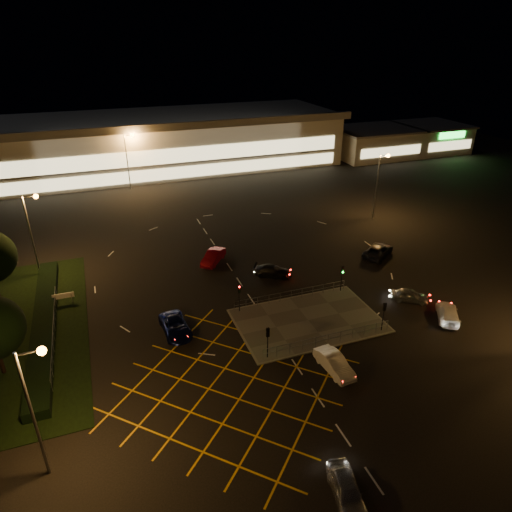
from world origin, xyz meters
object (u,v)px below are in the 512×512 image
object	(u,v)px
car_far_dkgrey	(273,271)
car_east_grey	(378,251)
signal_nw	(239,292)
car_right_silver	(410,295)
signal_sw	(268,337)
car_left_blue	(175,326)
car_near_silver	(347,490)
car_approach_white	(448,313)
car_queue_white	(334,363)
signal_ne	(342,273)
signal_se	(384,310)
car_circ_red	(213,257)

from	to	relation	value
car_far_dkgrey	car_east_grey	world-z (taller)	car_east_grey
signal_nw	car_right_silver	world-z (taller)	signal_nw
signal_sw	car_left_blue	size ratio (longest dim) A/B	0.61
car_right_silver	car_east_grey	size ratio (longest dim) A/B	0.72
car_near_silver	car_far_dkgrey	distance (m)	29.20
car_near_silver	car_approach_white	world-z (taller)	car_near_silver
car_far_dkgrey	car_right_silver	xyz separation A→B (m)	(11.85, -10.36, 0.01)
car_queue_white	car_approach_white	world-z (taller)	car_queue_white
signal_sw	car_far_dkgrey	world-z (taller)	signal_sw
car_right_silver	car_far_dkgrey	bearing A→B (deg)	83.56
signal_ne	car_queue_white	size ratio (longest dim) A/B	0.70
signal_sw	car_right_silver	distance (m)	18.49
car_east_grey	car_left_blue	bearing A→B (deg)	70.56
car_left_blue	car_right_silver	xyz separation A→B (m)	(25.01, -3.05, -0.05)
signal_sw	car_left_blue	bearing A→B (deg)	-43.98
signal_se	car_far_dkgrey	xyz separation A→B (m)	(-5.81, 14.03, -1.71)
signal_se	car_far_dkgrey	bearing A→B (deg)	-67.51
car_far_dkgrey	car_circ_red	world-z (taller)	car_circ_red
car_left_blue	car_circ_red	xyz separation A→B (m)	(7.45, 13.19, 0.06)
signal_nw	car_queue_white	distance (m)	12.57
car_circ_red	car_approach_white	size ratio (longest dim) A/B	0.98
signal_nw	signal_ne	xyz separation A→B (m)	(12.00, 0.00, 0.00)
signal_nw	car_east_grey	xyz separation A→B (m)	(21.11, 6.33, -1.61)
signal_ne	car_near_silver	size ratio (longest dim) A/B	0.73
car_queue_white	car_far_dkgrey	distance (m)	17.60
car_east_grey	signal_sw	bearing A→B (deg)	89.56
car_queue_white	car_right_silver	xyz separation A→B (m)	(13.24, 7.19, -0.07)
car_east_grey	signal_se	bearing A→B (deg)	112.94
signal_sw	car_far_dkgrey	xyz separation A→B (m)	(6.19, 14.03, -1.71)
signal_ne	car_approach_white	world-z (taller)	signal_ne
car_far_dkgrey	car_approach_white	bearing A→B (deg)	-107.21
signal_ne	car_left_blue	xyz separation A→B (m)	(-18.97, -1.26, -1.65)
car_far_dkgrey	signal_nw	bearing A→B (deg)	164.65
signal_nw	car_right_silver	size ratio (longest dim) A/B	0.80
signal_sw	car_near_silver	xyz separation A→B (m)	(-0.36, -14.43, -1.63)
car_right_silver	car_east_grey	world-z (taller)	car_east_grey
signal_ne	car_far_dkgrey	distance (m)	8.56
car_near_silver	car_right_silver	distance (m)	25.81
signal_ne	car_circ_red	distance (m)	16.65
signal_sw	car_queue_white	xyz separation A→B (m)	(4.81, -3.51, -1.62)
car_left_blue	signal_nw	bearing A→B (deg)	6.71
car_near_silver	car_east_grey	bearing A→B (deg)	65.72
car_near_silver	car_left_blue	size ratio (longest dim) A/B	0.84
signal_sw	signal_ne	size ratio (longest dim) A/B	1.00
car_near_silver	car_approach_white	xyz separation A→B (m)	(19.87, 13.91, -0.04)
signal_sw	signal_se	xyz separation A→B (m)	(12.00, 0.00, 0.00)
car_far_dkgrey	car_approach_white	world-z (taller)	car_approach_white
car_queue_white	signal_sw	bearing A→B (deg)	138.64
car_left_blue	car_circ_red	world-z (taller)	car_circ_red
car_far_dkgrey	car_approach_white	size ratio (longest dim) A/B	0.95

